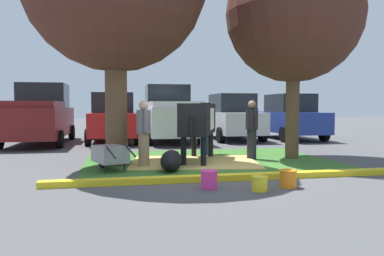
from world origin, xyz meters
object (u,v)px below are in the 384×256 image
Objects in this scene: calf_lying at (171,161)px; person_visitor_near at (205,128)px; person_handler at (252,128)px; sedan_blue at (289,117)px; person_visitor_far at (144,132)px; pickup_truck_maroon at (40,116)px; pickup_truck_black at (169,115)px; bucket_yellow at (260,183)px; wheelbarrow at (110,154)px; cow_holstein at (199,119)px; bucket_orange at (288,178)px; sedan_silver at (232,117)px; bucket_pink at (209,179)px; sedan_red at (113,118)px; shade_tree_right at (294,15)px.

calf_lying is 3.08m from person_visitor_near.
person_handler reaches higher than calf_lying.
person_visitor_far is at bearing -136.15° from sedan_blue.
calf_lying is at bearing -60.25° from pickup_truck_maroon.
person_handler is 6.36m from pickup_truck_black.
bucket_yellow is (1.22, -2.33, -0.10)m from calf_lying.
person_visitor_near is at bearing 128.23° from person_handler.
calf_lying is at bearing -9.09° from wheelbarrow.
wheelbarrow is at bearing -108.02° from pickup_truck_black.
person_visitor_far is (-1.52, -0.72, -0.27)m from cow_holstein.
pickup_truck_maroon is at bearing 122.45° from bucket_orange.
sedan_blue is (2.66, -0.21, 0.00)m from sedan_silver.
calf_lying is 0.84× the size of wheelbarrow.
sedan_blue is (5.53, 6.05, -0.15)m from cow_holstein.
person_handler is at bearing 16.84° from wheelbarrow.
bucket_pink is at bearing -63.71° from pickup_truck_maroon.
calf_lying is 7.56m from sedan_red.
bucket_orange is at bearing 16.87° from bucket_yellow.
person_handler is (1.50, 0.03, -0.25)m from cow_holstein.
person_visitor_far is at bearing 110.76° from bucket_pink.
sedan_red is at bearing 129.62° from shade_tree_right.
pickup_truck_black is (-0.20, 9.91, 0.98)m from bucket_yellow.
bucket_pink is (0.98, -2.59, -0.69)m from person_visitor_far.
person_visitor_near is 4.61× the size of bucket_pink.
shade_tree_right is 20.05× the size of bucket_yellow.
person_visitor_near is at bearing 70.50° from cow_holstein.
sedan_silver is at bearing 75.39° from bucket_yellow.
bucket_yellow is at bearing -85.69° from cow_holstein.
person_handler is at bearing 1.13° from cow_holstein.
pickup_truck_black reaches higher than bucket_pink.
calf_lying is 8.53m from sedan_silver.
sedan_red is at bearing 110.72° from cow_holstein.
cow_holstein is 1.90× the size of wheelbarrow.
pickup_truck_maroon is (-5.40, 9.65, 0.98)m from bucket_yellow.
person_visitor_near is 5.16× the size of bucket_yellow.
calf_lying is 2.63m from bucket_yellow.
pickup_truck_black reaches higher than bucket_yellow.
sedan_red is (-3.79, 6.02, 0.11)m from person_handler.
person_handler is at bearing 13.97° from person_visitor_far.
pickup_truck_maroon reaches higher than calf_lying.
wheelbarrow is 5.40× the size of bucket_yellow.
wheelbarrow reaches higher than bucket_orange.
cow_holstein is at bearing -69.28° from sedan_red.
sedan_silver is (3.81, 7.60, 0.75)m from calf_lying.
calf_lying is 1.05m from person_visitor_far.
sedan_silver reaches higher than calf_lying.
bucket_yellow is 9.96m from pickup_truck_black.
person_handler is (2.44, 1.38, 0.64)m from calf_lying.
person_visitor_far is 6.82m from sedan_red.
bucket_yellow is at bearing -92.23° from person_visitor_near.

